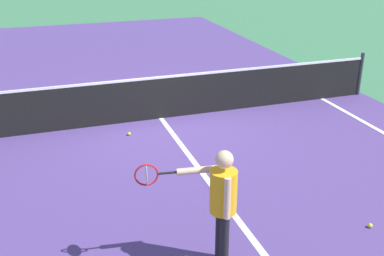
# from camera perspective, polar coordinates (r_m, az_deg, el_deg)

# --- Properties ---
(ground_plane) EXTENTS (60.00, 60.00, 0.00)m
(ground_plane) POSITION_cam_1_polar(r_m,az_deg,el_deg) (10.50, -3.75, 1.18)
(ground_plane) COLOR #38724C
(court_surface_inbounds) EXTENTS (10.62, 24.40, 0.00)m
(court_surface_inbounds) POSITION_cam_1_polar(r_m,az_deg,el_deg) (10.50, -3.75, 1.18)
(court_surface_inbounds) COLOR #4C387A
(court_surface_inbounds) RESTS_ON ground_plane
(line_center_service) EXTENTS (0.10, 6.40, 0.01)m
(line_center_service) POSITION_cam_1_polar(r_m,az_deg,el_deg) (7.74, 2.52, -7.06)
(line_center_service) COLOR white
(line_center_service) RESTS_ON ground_plane
(net) EXTENTS (10.37, 0.09, 1.07)m
(net) POSITION_cam_1_polar(r_m,az_deg,el_deg) (10.33, -3.82, 3.72)
(net) COLOR #33383D
(net) RESTS_ON ground_plane
(player_near) EXTENTS (1.14, 0.62, 1.56)m
(player_near) POSITION_cam_1_polar(r_m,az_deg,el_deg) (5.61, 3.47, -8.29)
(player_near) COLOR black
(player_near) RESTS_ON ground_plane
(tennis_ball_near_net) EXTENTS (0.07, 0.07, 0.07)m
(tennis_ball_near_net) POSITION_cam_1_polar(r_m,az_deg,el_deg) (9.67, -7.56, -0.70)
(tennis_ball_near_net) COLOR #CCE033
(tennis_ball_near_net) RESTS_ON ground_plane
(tennis_ball_mid_court) EXTENTS (0.07, 0.07, 0.07)m
(tennis_ball_mid_court) POSITION_cam_1_polar(r_m,az_deg,el_deg) (7.20, 20.61, -10.92)
(tennis_ball_mid_court) COLOR #CCE033
(tennis_ball_mid_court) RESTS_ON ground_plane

